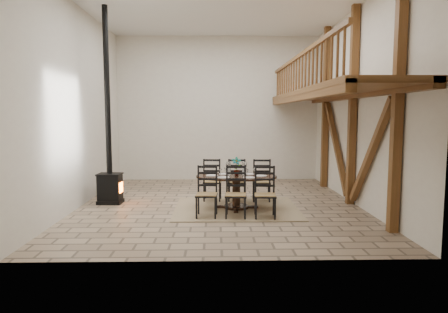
{
  "coord_description": "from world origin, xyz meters",
  "views": [
    {
      "loc": [
        -0.11,
        -10.09,
        2.3
      ],
      "look_at": [
        0.13,
        0.4,
        1.2
      ],
      "focal_mm": 32.0,
      "sensor_mm": 36.0,
      "label": 1
    }
  ],
  "objects_px": {
    "dining_table": "(236,192)",
    "log_stack": "(109,189)",
    "log_basket": "(112,192)",
    "wood_stove": "(109,160)"
  },
  "relations": [
    {
      "from": "dining_table",
      "to": "log_stack",
      "type": "xyz_separation_m",
      "value": [
        -3.55,
        1.66,
        -0.22
      ]
    },
    {
      "from": "dining_table",
      "to": "log_basket",
      "type": "relative_size",
      "value": 4.45
    },
    {
      "from": "log_stack",
      "to": "wood_stove",
      "type": "bearing_deg",
      "value": -73.16
    },
    {
      "from": "dining_table",
      "to": "wood_stove",
      "type": "bearing_deg",
      "value": 172.45
    },
    {
      "from": "dining_table",
      "to": "log_basket",
      "type": "height_order",
      "value": "dining_table"
    },
    {
      "from": "wood_stove",
      "to": "log_stack",
      "type": "xyz_separation_m",
      "value": [
        -0.3,
        1.01,
        -0.94
      ]
    },
    {
      "from": "dining_table",
      "to": "log_basket",
      "type": "distance_m",
      "value": 3.57
    },
    {
      "from": "dining_table",
      "to": "log_stack",
      "type": "bearing_deg",
      "value": 158.78
    },
    {
      "from": "log_stack",
      "to": "dining_table",
      "type": "bearing_deg",
      "value": -25.11
    },
    {
      "from": "log_basket",
      "to": "log_stack",
      "type": "xyz_separation_m",
      "value": [
        -0.2,
        0.45,
        0.02
      ]
    }
  ]
}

